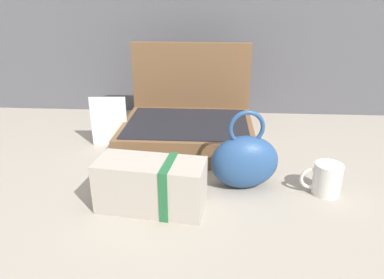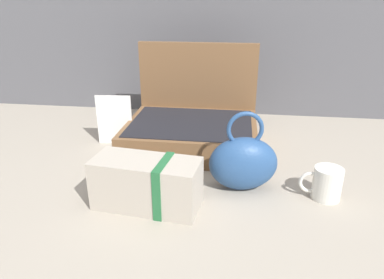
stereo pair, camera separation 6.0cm
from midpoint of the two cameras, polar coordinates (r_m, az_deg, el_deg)
name	(u,v)px [view 2 (the right image)]	position (r m, az deg, el deg)	size (l,w,h in m)	color
ground_plane	(202,171)	(1.03, 3.37, -5.15)	(6.00, 6.00, 0.00)	#9E9384
open_suitcase	(193,124)	(1.19, 1.55, 2.50)	(0.42, 0.36, 0.32)	brown
teal_pouch_handbag	(243,162)	(0.92, 10.12, -3.70)	(0.19, 0.12, 0.21)	#284C7F
cream_toiletry_bag	(148,184)	(0.84, -5.11, -7.16)	(0.26, 0.14, 0.13)	#B2A899
coffee_mug	(326,183)	(0.95, 22.57, -6.59)	(0.10, 0.07, 0.08)	silver
info_card_left	(115,120)	(1.21, -11.05, 3.12)	(0.12, 0.01, 0.17)	white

